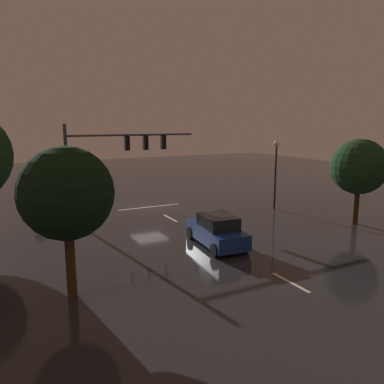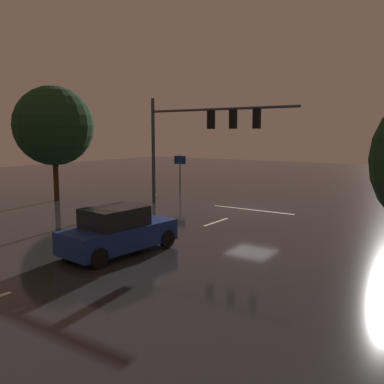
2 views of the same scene
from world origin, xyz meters
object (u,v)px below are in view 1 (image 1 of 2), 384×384
traffic_signal_assembly (118,151)px  tree_right_far (66,194)px  tree_left_near (359,167)px  route_sign (37,183)px  car_approaching (217,231)px  street_lamp_left_kerb (276,162)px

traffic_signal_assembly → tree_right_far: 13.14m
traffic_signal_assembly → tree_left_near: (-12.68, 9.70, -0.80)m
route_sign → tree_left_near: (-17.60, 14.47, 1.77)m
tree_left_near → tree_right_far: 18.31m
car_approaching → route_sign: route_sign is taller
street_lamp_left_kerb → route_sign: 18.09m
street_lamp_left_kerb → traffic_signal_assembly: bearing=-19.3°
street_lamp_left_kerb → route_sign: street_lamp_left_kerb is taller
car_approaching → tree_left_near: 10.60m
traffic_signal_assembly → route_sign: size_ratio=3.44×
route_sign → car_approaching: bearing=117.9°
car_approaching → route_sign: size_ratio=1.65×
traffic_signal_assembly → street_lamp_left_kerb: traffic_signal_assembly is taller
tree_left_near → car_approaching: bearing=-2.5°
traffic_signal_assembly → street_lamp_left_kerb: 11.61m
traffic_signal_assembly → tree_left_near: size_ratio=1.70×
street_lamp_left_kerb → tree_right_far: (16.41, 8.10, 0.35)m
traffic_signal_assembly → street_lamp_left_kerb: (-10.92, 3.82, -0.92)m
street_lamp_left_kerb → tree_right_far: bearing=26.3°
tree_right_far → route_sign: bearing=-92.0°
street_lamp_left_kerb → route_sign: (15.84, -8.59, -1.65)m
car_approaching → street_lamp_left_kerb: street_lamp_left_kerb is taller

